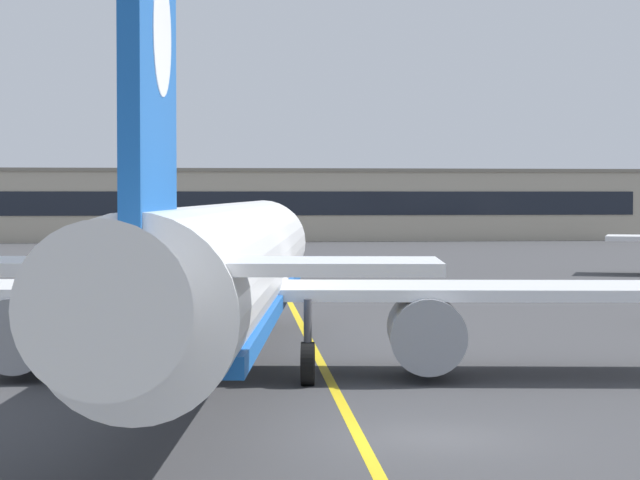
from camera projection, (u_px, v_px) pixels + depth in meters
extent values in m
plane|color=#3D3D3F|center=(433.00, 438.00, 30.51)|extent=(400.00, 400.00, 0.00)
cube|color=yellow|center=(297.00, 317.00, 60.26)|extent=(10.55, 179.72, 0.01)
cylinder|color=white|center=(226.00, 264.00, 40.80)|extent=(8.91, 36.17, 3.80)
cone|color=white|center=(265.00, 241.00, 60.09)|extent=(3.94, 3.09, 3.61)
cone|color=white|center=(117.00, 304.00, 21.41)|extent=(3.22, 3.18, 2.85)
cube|color=blue|center=(227.00, 298.00, 40.84)|extent=(8.42, 33.31, 0.44)
cube|color=black|center=(262.00, 228.00, 58.16)|extent=(2.98, 1.50, 0.60)
cube|color=white|center=(228.00, 290.00, 41.43)|extent=(32.36, 9.32, 0.36)
cylinder|color=gray|center=(26.00, 331.00, 40.61)|extent=(2.79, 3.89, 2.30)
cylinder|color=black|center=(40.00, 325.00, 42.45)|extent=(1.96, 0.46, 1.95)
cylinder|color=gray|center=(426.00, 332.00, 40.35)|extent=(2.79, 3.89, 2.30)
cylinder|color=black|center=(422.00, 326.00, 42.20)|extent=(1.96, 0.46, 1.95)
cube|color=blue|center=(149.00, 70.00, 24.85)|extent=(1.08, 4.81, 7.20)
cylinder|color=white|center=(151.00, 34.00, 25.13)|extent=(0.78, 2.44, 2.40)
cube|color=white|center=(145.00, 266.00, 24.39)|extent=(11.29, 4.34, 0.24)
cylinder|color=#4C4C51|center=(258.00, 293.00, 55.36)|extent=(0.24, 0.24, 1.60)
cylinder|color=black|center=(258.00, 317.00, 55.40)|extent=(0.52, 0.95, 0.90)
cylinder|color=#4C4C51|center=(133.00, 326.00, 38.92)|extent=(0.24, 0.24, 1.60)
cylinder|color=black|center=(134.00, 363.00, 38.96)|extent=(0.58, 1.34, 1.30)
cylinder|color=#4C4C51|center=(308.00, 326.00, 38.81)|extent=(0.24, 0.24, 1.60)
cylinder|color=black|center=(308.00, 364.00, 38.85)|extent=(0.58, 1.34, 1.30)
cone|color=orange|center=(209.00, 320.00, 56.02)|extent=(0.36, 0.36, 0.55)
cylinder|color=white|center=(209.00, 320.00, 56.02)|extent=(0.23, 0.23, 0.07)
cube|color=orange|center=(209.00, 326.00, 56.03)|extent=(0.44, 0.44, 0.03)
cube|color=#B2A893|center=(171.00, 206.00, 157.89)|extent=(116.16, 12.00, 8.28)
cube|color=black|center=(171.00, 204.00, 151.87)|extent=(111.52, 0.12, 2.80)
cube|color=gray|center=(171.00, 171.00, 157.73)|extent=(116.56, 12.40, 0.40)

